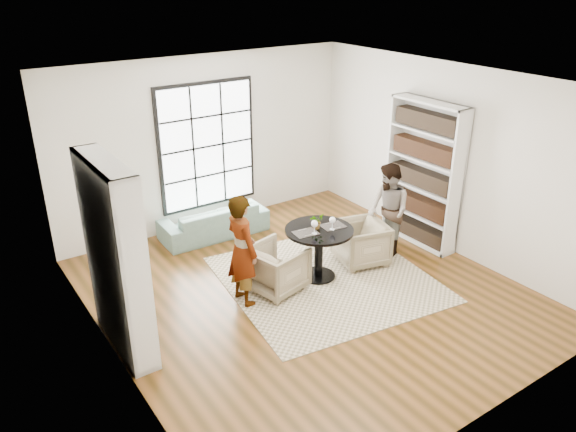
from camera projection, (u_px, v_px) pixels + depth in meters
ground at (307, 292)px, 8.10m from camera, size 6.00×6.00×0.00m
room_shell at (286, 200)px, 8.00m from camera, size 6.00×6.01×6.00m
rug at (326, 279)px, 8.43m from camera, size 3.26×3.26×0.01m
pedestal_table at (319, 243)px, 8.26m from camera, size 1.01×1.01×0.80m
sofa at (214, 221)px, 9.72m from camera, size 1.87×0.78×0.54m
armchair_left at (276, 268)px, 8.04m from camera, size 0.91×0.89×0.69m
armchair_right at (361, 243)px, 8.78m from camera, size 0.91×0.89×0.68m
person_left at (242, 250)px, 7.57m from camera, size 0.40×0.60×1.60m
person_right at (388, 211)px, 8.89m from camera, size 0.72×0.85×1.52m
placemat_left at (306, 233)px, 8.05m from camera, size 0.37×0.30×0.01m
placemat_right at (333, 226)px, 8.26m from camera, size 0.37×0.30×0.01m
cutlery_left at (306, 232)px, 8.04m from camera, size 0.17×0.24×0.01m
cutlery_right at (333, 226)px, 8.26m from camera, size 0.17×0.24×0.01m
wine_glass_left at (315, 224)px, 7.96m from camera, size 0.10×0.10×0.22m
wine_glass_right at (332, 220)px, 8.09m from camera, size 0.09×0.09×0.20m
flower_centerpiece at (316, 221)px, 8.15m from camera, size 0.24×0.22×0.23m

